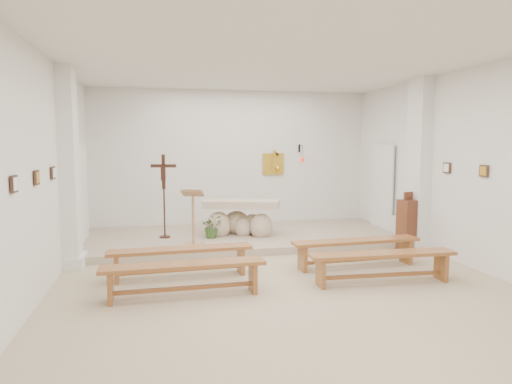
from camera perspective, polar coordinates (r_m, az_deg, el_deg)
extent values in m
cube|color=#C1AE8B|center=(7.05, 3.86, -11.93)|extent=(7.00, 10.00, 0.00)
cube|color=silver|center=(6.65, -26.31, 1.76)|extent=(0.02, 10.00, 3.50)
cube|color=silver|center=(8.38, 27.56, 2.47)|extent=(0.02, 10.00, 3.50)
cube|color=silver|center=(11.59, -2.92, 3.98)|extent=(7.00, 0.02, 3.50)
cube|color=silver|center=(6.83, 4.08, 17.15)|extent=(7.00, 10.00, 0.02)
cube|color=tan|center=(10.33, -1.53, -5.65)|extent=(6.98, 3.00, 0.15)
cube|color=white|center=(8.58, -22.30, 2.78)|extent=(0.26, 0.55, 3.50)
cube|color=white|center=(9.94, 19.65, 3.28)|extent=(0.26, 0.55, 3.50)
cube|color=gold|center=(11.78, 2.17, 3.53)|extent=(0.55, 0.04, 0.55)
cube|color=black|center=(11.97, 5.43, 5.47)|extent=(0.04, 0.02, 0.20)
cylinder|color=black|center=(11.82, 5.65, 5.80)|extent=(0.02, 0.30, 0.02)
cylinder|color=black|center=(11.68, 5.87, 4.96)|extent=(0.01, 0.01, 0.34)
sphere|color=red|center=(11.69, 5.86, 4.02)|extent=(0.11, 0.11, 0.11)
cube|color=#40261C|center=(5.88, -27.99, 0.89)|extent=(0.03, 0.20, 0.20)
cube|color=#40261C|center=(6.84, -25.73, 1.64)|extent=(0.03, 0.20, 0.20)
cube|color=#40261C|center=(7.82, -24.03, 2.20)|extent=(0.03, 0.20, 0.20)
cube|color=#40261C|center=(8.53, 26.59, 2.37)|extent=(0.03, 0.20, 0.20)
cube|color=#40261C|center=(9.33, 22.75, 2.81)|extent=(0.03, 0.20, 0.20)
cube|color=silver|center=(9.47, -21.55, -5.96)|extent=(0.10, 0.85, 0.52)
cube|color=silver|center=(10.73, 17.67, -4.43)|extent=(0.10, 0.85, 0.52)
ellipsoid|color=beige|center=(10.10, -4.68, -4.18)|extent=(0.54, 0.46, 0.61)
ellipsoid|color=beige|center=(10.01, 0.66, -4.34)|extent=(0.50, 0.43, 0.57)
ellipsoid|color=beige|center=(10.33, -2.43, -3.85)|extent=(0.57, 0.49, 0.54)
ellipsoid|color=beige|center=(10.27, -0.47, -4.16)|extent=(0.47, 0.40, 0.50)
ellipsoid|color=beige|center=(10.12, -1.59, -4.49)|extent=(0.39, 0.33, 0.47)
cube|color=beige|center=(10.09, -1.82, -1.48)|extent=(1.77, 1.12, 0.16)
cube|color=tan|center=(9.23, -7.81, -6.52)|extent=(0.43, 0.43, 0.04)
cylinder|color=tan|center=(9.14, -7.86, -3.57)|extent=(0.05, 0.05, 1.00)
cube|color=tan|center=(9.05, -7.93, -0.15)|extent=(0.49, 0.41, 0.16)
cube|color=white|center=(9.00, -7.99, 0.14)|extent=(0.41, 0.33, 0.13)
cylinder|color=#331810|center=(10.11, -11.32, -5.50)|extent=(0.24, 0.24, 0.03)
cylinder|color=#331810|center=(10.02, -11.38, -2.56)|extent=(0.04, 0.04, 1.08)
cube|color=#331810|center=(9.93, -11.49, 2.49)|extent=(0.08, 0.06, 0.74)
cube|color=#331810|center=(9.92, -11.50, 3.22)|extent=(0.54, 0.17, 0.07)
cube|color=#331810|center=(9.90, -11.52, 2.31)|extent=(0.10, 0.06, 0.31)
imported|color=#345823|center=(9.89, -5.51, -4.28)|extent=(0.45, 0.39, 0.50)
cube|color=brown|center=(9.84, 18.38, -3.92)|extent=(0.38, 0.38, 1.04)
cube|color=brown|center=(9.75, 18.50, -0.48)|extent=(0.21, 0.09, 0.17)
cube|color=#9D622D|center=(7.55, -9.41, -7.10)|extent=(2.34, 0.47, 0.05)
cube|color=#9D622D|center=(7.59, -17.03, -9.11)|extent=(0.08, 0.34, 0.44)
cube|color=#9D622D|center=(7.76, -1.90, -8.51)|extent=(0.08, 0.34, 0.44)
cube|color=#9D622D|center=(7.64, -9.36, -9.57)|extent=(1.96, 0.15, 0.05)
cube|color=#9D622D|center=(8.27, 12.41, -6.00)|extent=(2.34, 0.47, 0.05)
cube|color=#9D622D|center=(7.93, 5.83, -8.22)|extent=(0.08, 0.34, 0.44)
cube|color=#9D622D|center=(8.82, 18.24, -7.03)|extent=(0.08, 0.34, 0.44)
cube|color=#9D622D|center=(8.35, 12.36, -8.27)|extent=(1.96, 0.15, 0.05)
cube|color=#9D622D|center=(6.61, -8.99, -9.01)|extent=(2.33, 0.43, 0.05)
cube|color=#9D622D|center=(6.68, -17.73, -11.24)|extent=(0.07, 0.34, 0.44)
cube|color=#9D622D|center=(6.83, -0.38, -10.57)|extent=(0.07, 0.34, 0.44)
cube|color=#9D622D|center=(6.71, -8.94, -11.80)|extent=(1.96, 0.11, 0.05)
cube|color=#9D622D|center=(7.42, 15.56, -7.48)|extent=(2.34, 0.47, 0.05)
cube|color=#9D622D|center=(7.12, 8.07, -9.91)|extent=(0.08, 0.34, 0.44)
cube|color=#9D622D|center=(7.96, 22.13, -8.60)|extent=(0.08, 0.34, 0.44)
cube|color=#9D622D|center=(7.51, 15.48, -9.99)|extent=(1.96, 0.15, 0.05)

